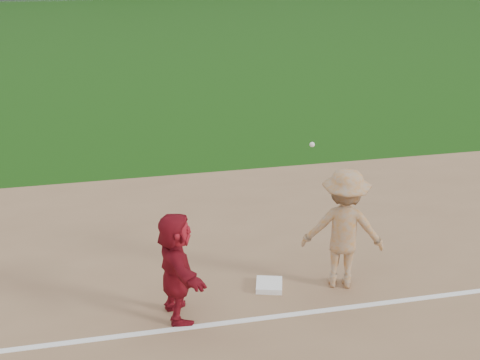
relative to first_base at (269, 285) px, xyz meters
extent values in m
plane|color=#16410C|center=(-0.17, 0.02, -0.07)|extent=(160.00, 160.00, 0.00)
cube|color=white|center=(-0.17, -0.78, -0.04)|extent=(60.00, 0.10, 0.01)
cube|color=white|center=(0.00, 0.00, 0.00)|extent=(0.51, 0.51, 0.09)
imported|color=maroon|center=(-1.53, -0.46, 0.81)|extent=(0.72, 1.65, 1.72)
imported|color=gray|center=(1.16, -0.11, 0.96)|extent=(1.47, 1.11, 2.01)
sphere|color=white|center=(0.55, -0.17, 2.45)|extent=(0.08, 0.08, 0.08)
camera|label=1|loc=(-2.13, -8.00, 5.44)|focal=45.00mm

